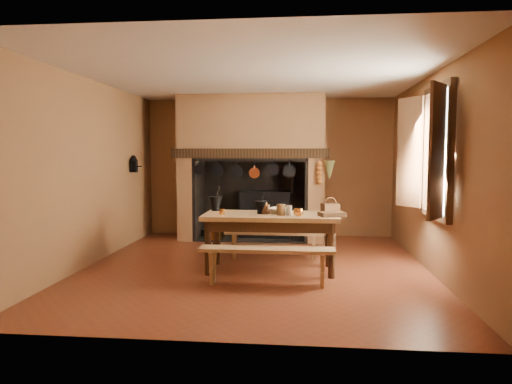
% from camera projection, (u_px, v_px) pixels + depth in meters
% --- Properties ---
extents(floor, '(5.50, 5.50, 0.00)m').
position_uv_depth(floor, '(255.00, 267.00, 6.77)').
color(floor, '#612C17').
rests_on(floor, ground).
extents(ceiling, '(5.50, 5.50, 0.00)m').
position_uv_depth(ceiling, '(255.00, 76.00, 6.55)').
color(ceiling, silver).
rests_on(ceiling, back_wall).
extents(back_wall, '(5.00, 0.02, 2.80)m').
position_uv_depth(back_wall, '(269.00, 168.00, 9.39)').
color(back_wall, brown).
rests_on(back_wall, floor).
extents(wall_left, '(0.02, 5.50, 2.80)m').
position_uv_depth(wall_left, '(91.00, 172.00, 6.91)').
color(wall_left, brown).
rests_on(wall_left, floor).
extents(wall_right, '(0.02, 5.50, 2.80)m').
position_uv_depth(wall_right, '(432.00, 174.00, 6.41)').
color(wall_right, brown).
rests_on(wall_right, floor).
extents(wall_front, '(5.00, 0.02, 2.80)m').
position_uv_depth(wall_front, '(224.00, 186.00, 3.93)').
color(wall_front, brown).
rests_on(wall_front, floor).
extents(chimney_breast, '(2.95, 0.96, 2.80)m').
position_uv_depth(chimney_breast, '(252.00, 147.00, 8.95)').
color(chimney_breast, brown).
rests_on(chimney_breast, floor).
extents(iron_range, '(1.12, 0.55, 1.60)m').
position_uv_depth(iron_range, '(265.00, 213.00, 9.17)').
color(iron_range, black).
rests_on(iron_range, floor).
extents(hearth_pans, '(0.51, 0.62, 0.20)m').
position_uv_depth(hearth_pans, '(214.00, 234.00, 9.07)').
color(hearth_pans, '#B6702A').
rests_on(hearth_pans, floor).
extents(hanging_pans, '(1.92, 0.29, 0.27)m').
position_uv_depth(hanging_pans, '(247.00, 171.00, 8.49)').
color(hanging_pans, black).
rests_on(hanging_pans, chimney_breast).
extents(onion_string, '(0.12, 0.10, 0.46)m').
position_uv_depth(onion_string, '(319.00, 173.00, 8.34)').
color(onion_string, '#B35521').
rests_on(onion_string, chimney_breast).
extents(herb_bunch, '(0.20, 0.20, 0.35)m').
position_uv_depth(herb_bunch, '(329.00, 170.00, 8.32)').
color(herb_bunch, brown).
rests_on(herb_bunch, chimney_breast).
extents(window, '(0.39, 1.75, 1.76)m').
position_uv_depth(window, '(429.00, 152.00, 6.01)').
color(window, white).
rests_on(window, wall_right).
extents(wall_coffee_mill, '(0.23, 0.16, 0.31)m').
position_uv_depth(wall_coffee_mill, '(134.00, 163.00, 8.43)').
color(wall_coffee_mill, black).
rests_on(wall_coffee_mill, wall_left).
extents(work_table, '(1.90, 0.85, 0.82)m').
position_uv_depth(work_table, '(271.00, 223.00, 6.50)').
color(work_table, '#AF7950').
rests_on(work_table, floor).
extents(bench_front, '(1.72, 0.30, 0.48)m').
position_uv_depth(bench_front, '(267.00, 257.00, 5.79)').
color(bench_front, '#AF7950').
rests_on(bench_front, floor).
extents(bench_back, '(1.57, 0.27, 0.44)m').
position_uv_depth(bench_back, '(274.00, 238.00, 7.27)').
color(bench_back, '#AF7950').
rests_on(bench_back, floor).
extents(mortar_large, '(0.21, 0.21, 0.37)m').
position_uv_depth(mortar_large, '(216.00, 203.00, 6.85)').
color(mortar_large, black).
rests_on(mortar_large, work_table).
extents(mortar_small, '(0.18, 0.18, 0.31)m').
position_uv_depth(mortar_small, '(261.00, 207.00, 6.49)').
color(mortar_small, black).
rests_on(mortar_small, work_table).
extents(coffee_grinder, '(0.18, 0.15, 0.20)m').
position_uv_depth(coffee_grinder, '(264.00, 208.00, 6.50)').
color(coffee_grinder, '#3D2213').
rests_on(coffee_grinder, work_table).
extents(brass_mug_a, '(0.09, 0.09, 0.08)m').
position_uv_depth(brass_mug_a, '(222.00, 212.00, 6.40)').
color(brass_mug_a, '#B6702A').
rests_on(brass_mug_a, work_table).
extents(brass_mug_b, '(0.09, 0.09, 0.08)m').
position_uv_depth(brass_mug_b, '(278.00, 211.00, 6.54)').
color(brass_mug_b, '#B6702A').
rests_on(brass_mug_b, work_table).
extents(mixing_bowl, '(0.41, 0.41, 0.08)m').
position_uv_depth(mixing_bowl, '(280.00, 210.00, 6.57)').
color(mixing_bowl, beige).
rests_on(mixing_bowl, work_table).
extents(stoneware_crock, '(0.16, 0.16, 0.15)m').
position_uv_depth(stoneware_crock, '(281.00, 210.00, 6.34)').
color(stoneware_crock, brown).
rests_on(stoneware_crock, work_table).
extents(glass_jar, '(0.10, 0.10, 0.14)m').
position_uv_depth(glass_jar, '(289.00, 210.00, 6.33)').
color(glass_jar, beige).
rests_on(glass_jar, work_table).
extents(wicker_basket, '(0.28, 0.24, 0.23)m').
position_uv_depth(wicker_basket, '(330.00, 208.00, 6.62)').
color(wicker_basket, '#442914').
rests_on(wicker_basket, work_table).
extents(wooden_tray, '(0.40, 0.33, 0.06)m').
position_uv_depth(wooden_tray, '(332.00, 214.00, 6.23)').
color(wooden_tray, '#3D2213').
rests_on(wooden_tray, work_table).
extents(brass_cup, '(0.17, 0.17, 0.11)m').
position_uv_depth(brass_cup, '(298.00, 212.00, 6.24)').
color(brass_cup, '#B6702A').
rests_on(brass_cup, work_table).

